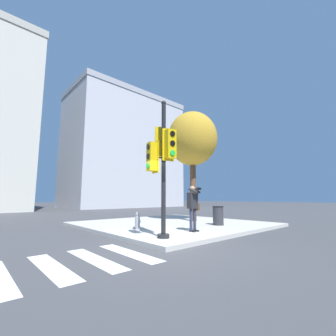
{
  "coord_description": "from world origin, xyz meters",
  "views": [
    {
      "loc": [
        -4.38,
        -4.89,
        1.35
      ],
      "look_at": [
        0.83,
        0.89,
        2.41
      ],
      "focal_mm": 24.0,
      "sensor_mm": 36.0,
      "label": 1
    }
  ],
  "objects_px": {
    "traffic_signal_pole": "(162,156)",
    "street_tree": "(192,139)",
    "person_photographer": "(193,204)",
    "trash_bin": "(218,216)",
    "fire_hydrant": "(138,221)"
  },
  "relations": [
    {
      "from": "traffic_signal_pole",
      "to": "street_tree",
      "type": "height_order",
      "value": "street_tree"
    },
    {
      "from": "traffic_signal_pole",
      "to": "street_tree",
      "type": "distance_m",
      "value": 5.88
    },
    {
      "from": "traffic_signal_pole",
      "to": "street_tree",
      "type": "xyz_separation_m",
      "value": [
        4.73,
        2.87,
        1.97
      ]
    },
    {
      "from": "person_photographer",
      "to": "trash_bin",
      "type": "height_order",
      "value": "person_photographer"
    },
    {
      "from": "street_tree",
      "to": "trash_bin",
      "type": "relative_size",
      "value": 7.15
    },
    {
      "from": "person_photographer",
      "to": "fire_hydrant",
      "type": "xyz_separation_m",
      "value": [
        -1.25,
        1.82,
        -0.67
      ]
    },
    {
      "from": "trash_bin",
      "to": "traffic_signal_pole",
      "type": "bearing_deg",
      "value": -168.46
    },
    {
      "from": "traffic_signal_pole",
      "to": "trash_bin",
      "type": "relative_size",
      "value": 5.21
    },
    {
      "from": "traffic_signal_pole",
      "to": "trash_bin",
      "type": "distance_m",
      "value": 4.73
    },
    {
      "from": "traffic_signal_pole",
      "to": "person_photographer",
      "type": "distance_m",
      "value": 2.41
    },
    {
      "from": "fire_hydrant",
      "to": "trash_bin",
      "type": "bearing_deg",
      "value": -19.42
    },
    {
      "from": "person_photographer",
      "to": "traffic_signal_pole",
      "type": "bearing_deg",
      "value": -170.9
    },
    {
      "from": "person_photographer",
      "to": "trash_bin",
      "type": "bearing_deg",
      "value": 13.42
    },
    {
      "from": "street_tree",
      "to": "fire_hydrant",
      "type": "xyz_separation_m",
      "value": [
        -4.17,
        -0.77,
        -4.19
      ]
    },
    {
      "from": "fire_hydrant",
      "to": "trash_bin",
      "type": "distance_m",
      "value": 3.8
    }
  ]
}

